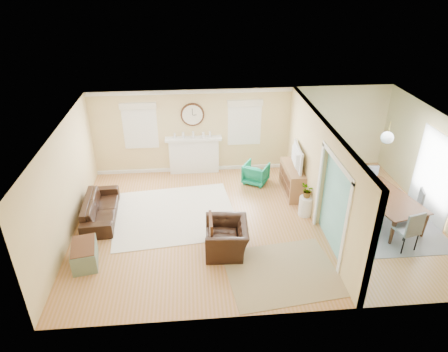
{
  "coord_description": "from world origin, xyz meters",
  "views": [
    {
      "loc": [
        -1.55,
        -8.24,
        5.84
      ],
      "look_at": [
        -0.8,
        0.3,
        1.2
      ],
      "focal_mm": 32.0,
      "sensor_mm": 36.0,
      "label": 1
    }
  ],
  "objects": [
    {
      "name": "window_left",
      "position": [
        -3.05,
        2.95,
        1.66
      ],
      "size": [
        1.05,
        0.13,
        1.42
      ],
      "color": "white",
      "rests_on": "wall_back"
    },
    {
      "name": "dining_table",
      "position": [
        3.24,
        -0.18,
        0.35
      ],
      "size": [
        1.52,
        2.17,
        0.69
      ],
      "primitive_type": "imported",
      "rotation": [
        0.0,
        0.0,
        1.8
      ],
      "color": "#4E2D1A",
      "rests_on": "floor"
    },
    {
      "name": "potted_plant",
      "position": [
        1.31,
        0.22,
        0.72
      ],
      "size": [
        0.42,
        0.44,
        0.38
      ],
      "primitive_type": "imported",
      "rotation": [
        0.0,
        0.0,
        4.24
      ],
      "color": "#337F33",
      "rests_on": "garden_stool"
    },
    {
      "name": "trunk",
      "position": [
        -3.97,
        -1.22,
        0.24
      ],
      "size": [
        0.65,
        0.91,
        0.48
      ],
      "color": "slate",
      "rests_on": "floor"
    },
    {
      "name": "wall_left",
      "position": [
        -4.5,
        0.0,
        1.3
      ],
      "size": [
        0.02,
        6.0,
        2.6
      ],
      "primitive_type": "cube",
      "color": "#D5B37C",
      "rests_on": "ground"
    },
    {
      "name": "ceiling",
      "position": [
        0.0,
        0.0,
        2.6
      ],
      "size": [
        9.0,
        6.0,
        0.02
      ],
      "primitive_type": "cube",
      "color": "white",
      "rests_on": "wall_back"
    },
    {
      "name": "dining_chair_n",
      "position": [
        3.34,
        0.94,
        0.52
      ],
      "size": [
        0.42,
        0.42,
        0.89
      ],
      "color": "gray",
      "rests_on": "floor"
    },
    {
      "name": "wall_front",
      "position": [
        0.0,
        -3.0,
        1.3
      ],
      "size": [
        9.0,
        0.02,
        2.6
      ],
      "primitive_type": "cube",
      "color": "#D5B37C",
      "rests_on": "ground"
    },
    {
      "name": "dining_chair_s",
      "position": [
        3.19,
        -1.3,
        0.61
      ],
      "size": [
        0.56,
        0.56,
        1.03
      ],
      "color": "gray",
      "rests_on": "floor"
    },
    {
      "name": "rug_grey",
      "position": [
        3.24,
        -0.18,
        0.01
      ],
      "size": [
        2.37,
        2.96,
        0.01
      ],
      "primitive_type": "cube",
      "color": "gray",
      "rests_on": "floor"
    },
    {
      "name": "partition",
      "position": [
        1.51,
        0.28,
        1.36
      ],
      "size": [
        0.17,
        6.0,
        2.6
      ],
      "color": "#D5B37C",
      "rests_on": "ground"
    },
    {
      "name": "tv",
      "position": [
        1.21,
        1.39,
        1.11
      ],
      "size": [
        0.22,
        1.1,
        0.63
      ],
      "primitive_type": "imported",
      "rotation": [
        0.0,
        0.0,
        1.5
      ],
      "color": "black",
      "rests_on": "credenza"
    },
    {
      "name": "rug_cream",
      "position": [
        -2.08,
        0.53,
        0.01
      ],
      "size": [
        3.37,
        3.0,
        0.02
      ],
      "primitive_type": "cube",
      "rotation": [
        0.0,
        0.0,
        0.11
      ],
      "color": "silver",
      "rests_on": "floor"
    },
    {
      "name": "floor",
      "position": [
        0.0,
        0.0,
        0.0
      ],
      "size": [
        9.0,
        9.0,
        0.0
      ],
      "primitive_type": "plane",
      "color": "#A66F33",
      "rests_on": "ground"
    },
    {
      "name": "sofa",
      "position": [
        -3.94,
        0.53,
        0.28
      ],
      "size": [
        0.87,
        1.99,
        0.57
      ],
      "primitive_type": "imported",
      "rotation": [
        0.0,
        0.0,
        1.63
      ],
      "color": "black",
      "rests_on": "floor"
    },
    {
      "name": "dining_chair_w",
      "position": [
        2.52,
        -0.25,
        0.6
      ],
      "size": [
        0.46,
        0.46,
        1.02
      ],
      "color": "white",
      "rests_on": "floor"
    },
    {
      "name": "garden_stool",
      "position": [
        1.31,
        0.22,
        0.26
      ],
      "size": [
        0.36,
        0.36,
        0.52
      ],
      "primitive_type": "cylinder",
      "color": "white",
      "rests_on": "floor"
    },
    {
      "name": "wall_clock",
      "position": [
        -1.5,
        2.97,
        1.85
      ],
      "size": [
        0.7,
        0.07,
        0.7
      ],
      "color": "#4E2D1A",
      "rests_on": "wall_back"
    },
    {
      "name": "green_chair",
      "position": [
        0.3,
        2.04,
        0.31
      ],
      "size": [
        0.91,
        0.92,
        0.61
      ],
      "primitive_type": "imported",
      "rotation": [
        0.0,
        0.0,
        2.61
      ],
      "color": "#03644B",
      "rests_on": "floor"
    },
    {
      "name": "eames_chair",
      "position": [
        -0.86,
        -1.05,
        0.35
      ],
      "size": [
        1.01,
        1.14,
        0.7
      ],
      "primitive_type": "imported",
      "rotation": [
        0.0,
        0.0,
        -1.63
      ],
      "color": "black",
      "rests_on": "floor"
    },
    {
      "name": "rug_jute",
      "position": [
        0.25,
        -1.9,
        0.01
      ],
      "size": [
        2.52,
        2.16,
        0.01
      ],
      "primitive_type": "cube",
      "rotation": [
        0.0,
        0.0,
        0.12
      ],
      "color": "#9B805C",
      "rests_on": "floor"
    },
    {
      "name": "dining_chair_e",
      "position": [
        3.91,
        -0.22,
        0.51
      ],
      "size": [
        0.49,
        0.49,
        0.87
      ],
      "color": "gray",
      "rests_on": "floor"
    },
    {
      "name": "credenza",
      "position": [
        1.23,
        1.39,
        0.4
      ],
      "size": [
        0.46,
        1.36,
        0.8
      ],
      "color": "#8E5C39",
      "rests_on": "floor"
    },
    {
      "name": "window_right",
      "position": [
        0.05,
        2.95,
        1.66
      ],
      "size": [
        1.05,
        0.13,
        1.42
      ],
      "color": "white",
      "rests_on": "wall_back"
    },
    {
      "name": "pendant",
      "position": [
        3.0,
        0.0,
        2.2
      ],
      "size": [
        0.3,
        0.3,
        0.55
      ],
      "color": "gold",
      "rests_on": "ceiling"
    },
    {
      "name": "wall_right",
      "position": [
        4.5,
        0.0,
        1.3
      ],
      "size": [
        0.02,
        6.0,
        2.6
      ],
      "primitive_type": "cube",
      "color": "#D5B37C",
      "rests_on": "ground"
    },
    {
      "name": "french_doors",
      "position": [
        4.45,
        0.0,
        1.1
      ],
      "size": [
        0.06,
        1.7,
        2.2
      ],
      "color": "white",
      "rests_on": "ground"
    },
    {
      "name": "fireplace",
      "position": [
        -1.5,
        2.88,
        0.6
      ],
      "size": [
        1.7,
        0.3,
        1.17
      ],
      "color": "white",
      "rests_on": "ground"
    },
    {
      "name": "wall_back",
      "position": [
        0.0,
        3.0,
        1.3
      ],
      "size": [
        9.0,
        0.02,
        2.6
      ],
      "primitive_type": "cube",
      "color": "#D5B37C",
      "rests_on": "ground"
    }
  ]
}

